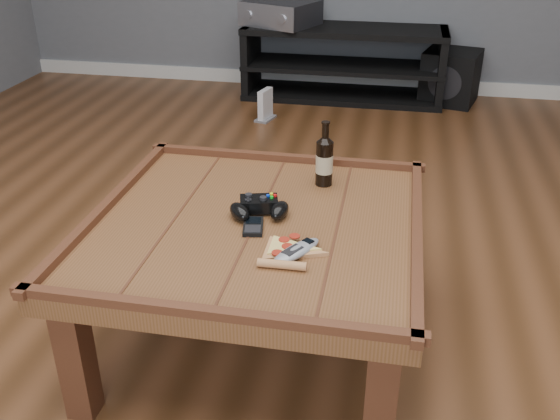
% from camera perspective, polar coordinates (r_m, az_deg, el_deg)
% --- Properties ---
extents(ground, '(6.00, 6.00, 0.00)m').
position_cam_1_polar(ground, '(2.16, -2.03, -11.57)').
color(ground, '#452813').
rests_on(ground, ground).
extents(baseboard, '(5.00, 0.02, 0.10)m').
position_cam_1_polar(baseboard, '(4.82, 5.99, 11.60)').
color(baseboard, silver).
rests_on(baseboard, ground).
extents(coffee_table, '(1.03, 1.03, 0.48)m').
position_cam_1_polar(coffee_table, '(1.94, -2.22, -2.59)').
color(coffee_table, '#573419').
rests_on(coffee_table, ground).
extents(media_console, '(1.40, 0.45, 0.50)m').
position_cam_1_polar(media_console, '(4.54, 5.81, 13.16)').
color(media_console, black).
rests_on(media_console, ground).
extents(beer_bottle, '(0.06, 0.06, 0.23)m').
position_cam_1_polar(beer_bottle, '(2.12, 4.08, 4.61)').
color(beer_bottle, black).
rests_on(beer_bottle, coffee_table).
extents(game_controller, '(0.20, 0.16, 0.06)m').
position_cam_1_polar(game_controller, '(1.94, -1.91, 0.21)').
color(game_controller, black).
rests_on(game_controller, coffee_table).
extents(pizza_slice, '(0.15, 0.24, 0.02)m').
position_cam_1_polar(pizza_slice, '(1.74, 0.60, -3.80)').
color(pizza_slice, tan).
rests_on(pizza_slice, coffee_table).
extents(smartphone, '(0.08, 0.12, 0.01)m').
position_cam_1_polar(smartphone, '(1.87, -2.47, -1.50)').
color(smartphone, black).
rests_on(smartphone, coffee_table).
extents(remote_control, '(0.14, 0.19, 0.03)m').
position_cam_1_polar(remote_control, '(1.73, 1.50, -3.78)').
color(remote_control, gray).
rests_on(remote_control, coffee_table).
extents(av_receiver, '(0.57, 0.53, 0.16)m').
position_cam_1_polar(av_receiver, '(4.53, 0.03, 17.59)').
color(av_receiver, black).
rests_on(av_receiver, media_console).
extents(subwoofer, '(0.44, 0.44, 0.36)m').
position_cam_1_polar(subwoofer, '(4.60, 15.30, 11.68)').
color(subwoofer, black).
rests_on(subwoofer, ground).
extents(game_console, '(0.13, 0.18, 0.20)m').
position_cam_1_polar(game_console, '(4.10, -1.35, 9.48)').
color(game_console, slate).
rests_on(game_console, ground).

